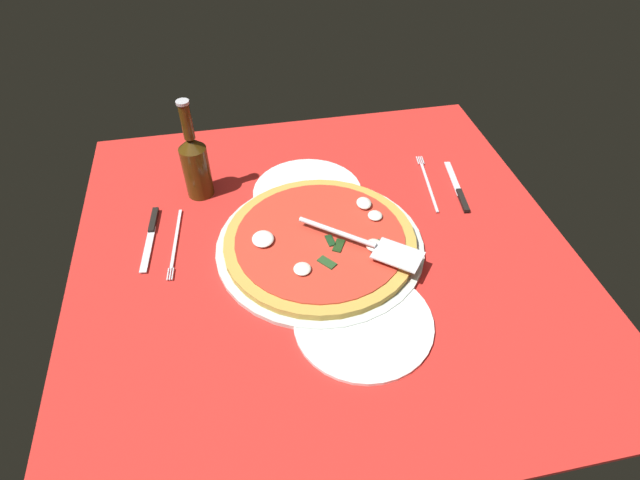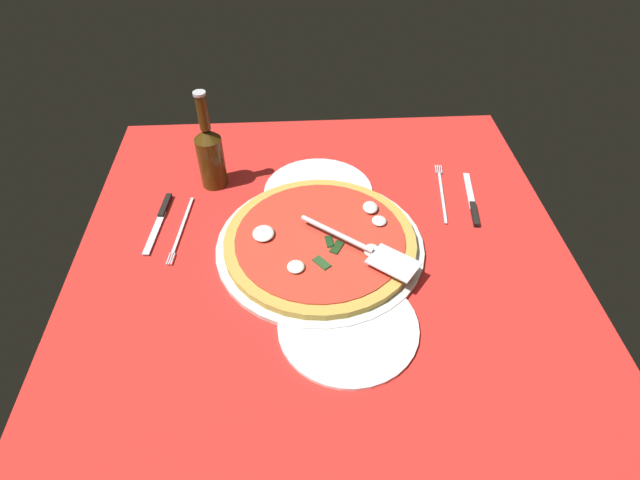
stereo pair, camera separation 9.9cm
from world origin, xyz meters
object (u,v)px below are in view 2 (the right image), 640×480
Objects in this scene: dinner_plate_left at (348,326)px; beer_bottle at (210,154)px; place_setting_far at (170,224)px; place_setting_near at (457,199)px; dinner_plate_right at (317,192)px; pizza_server at (364,247)px; pizza at (320,240)px.

dinner_plate_left is 1.05× the size of beer_bottle.
place_setting_far is at bearing 50.81° from dinner_plate_left.
dinner_plate_right is at bearing 90.42° from place_setting_near.
beer_bottle is at bearing 154.97° from place_setting_far.
dinner_plate_left is 15.94cm from pizza_server.
beer_bottle is at bearing 32.32° from dinner_plate_left.
place_setting_far is at bearing 106.11° from dinner_plate_right.
pizza is at bearing 179.04° from dinner_plate_right.
dinner_plate_left is 44.59cm from place_setting_far.
pizza_server is 41.23cm from place_setting_far.
beer_bottle is at bearing 45.98° from pizza.
place_setting_far is (8.41, 30.91, -1.79)cm from pizza.
beer_bottle reaches higher than place_setting_near.
beer_bottle is (8.87, 53.84, 7.93)cm from place_setting_near.
dinner_plate_right is 1.05× the size of place_setting_near.
dinner_plate_right is 1.12× the size of pizza_server.
pizza_server is (-22.38, -7.56, 4.18)cm from dinner_plate_right.
place_setting_near is at bearing -67.06° from pizza.
pizza_server is (-4.96, -7.86, 2.53)cm from pizza.
dinner_plate_right is at bearing -0.96° from pizza.
dinner_plate_left is 1.11× the size of pizza_server.
place_setting_near is 62.14cm from place_setting_far.
beer_bottle is at bearing 177.60° from pizza_server.
dinner_plate_left is at bearing 148.54° from place_setting_near.
dinner_plate_right is at bearing 147.64° from pizza_server.
place_setting_near is (-4.27, -30.76, -0.15)cm from dinner_plate_right.
dinner_plate_left is 1.00× the size of dinner_plate_right.
place_setting_near is 1.09× the size of place_setting_far.
pizza is 1.74× the size of pizza_server.
pizza_server is at bearing 136.30° from place_setting_near.
pizza is 32.27cm from beer_bottle.
beer_bottle is (4.60, 23.08, 7.77)cm from dinner_plate_right.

